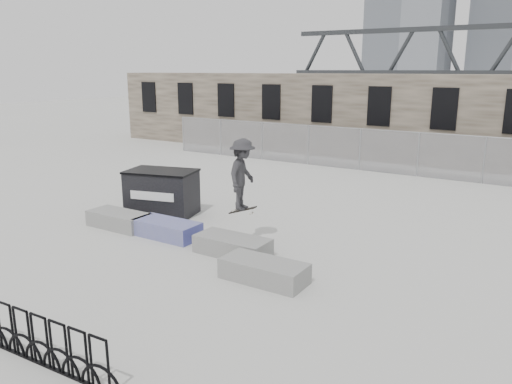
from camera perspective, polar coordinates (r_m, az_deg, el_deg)
ground at (r=14.03m, az=-6.89°, el=-6.03°), size 120.00×120.00×0.00m
stone_wall at (r=27.84m, az=14.66°, el=8.29°), size 36.00×2.58×4.50m
chainlink_fence at (r=24.48m, az=11.78°, el=4.85°), size 22.06×0.06×2.02m
planter_far_left at (r=15.96m, az=-15.40°, el=-2.99°), size 2.00×0.90×0.48m
planter_center_left at (r=14.74m, az=-10.16°, el=-4.10°), size 2.00×0.90×0.48m
planter_center_right at (r=13.18m, az=-2.71°, el=-6.07°), size 2.00×0.90×0.48m
planter_offset at (r=11.60m, az=0.93°, el=-8.92°), size 2.00×0.90×0.48m
dumpster at (r=16.98m, az=-10.70°, el=0.01°), size 2.54×1.92×1.49m
bike_rack at (r=9.18m, az=-23.42°, el=-15.41°), size 3.59×0.20×0.90m
skateboarder at (r=13.31m, az=-1.56°, el=2.01°), size 0.95×1.36×2.08m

